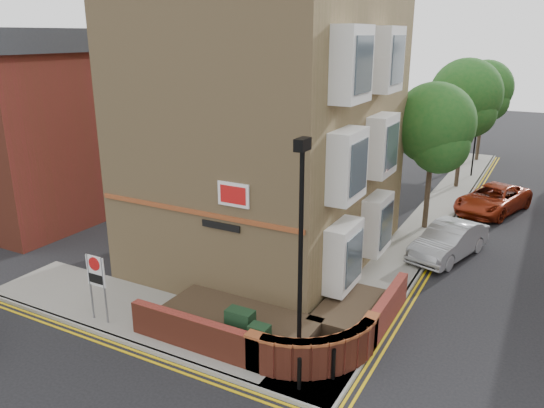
{
  "coord_description": "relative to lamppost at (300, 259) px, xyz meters",
  "views": [
    {
      "loc": [
        6.83,
        -9.97,
        8.74
      ],
      "look_at": [
        -0.74,
        4.0,
        3.65
      ],
      "focal_mm": 35.0,
      "sensor_mm": 36.0,
      "label": 1
    }
  ],
  "objects": [
    {
      "name": "traffic_light_assembly",
      "position": [
        0.8,
        23.8,
        -0.56
      ],
      "size": [
        0.2,
        0.16,
        4.2
      ],
      "color": "black",
      "rests_on": "pavement_main"
    },
    {
      "name": "pavement_corner",
      "position": [
        -5.1,
        0.3,
        -3.28
      ],
      "size": [
        13.0,
        3.0,
        0.12
      ],
      "primitive_type": "cube",
      "color": "gray",
      "rests_on": "ground"
    },
    {
      "name": "pavement_main",
      "position": [
        0.4,
        14.8,
        -3.28
      ],
      "size": [
        2.0,
        32.0,
        0.12
      ],
      "primitive_type": "cube",
      "color": "gray",
      "rests_on": "ground"
    },
    {
      "name": "tree_mid",
      "position": [
        0.4,
        20.85,
        1.85
      ],
      "size": [
        4.03,
        4.03,
        7.42
      ],
      "color": "#382B1E",
      "rests_on": "pavement_main"
    },
    {
      "name": "corner_building",
      "position": [
        -4.44,
        6.8,
        2.88
      ],
      "size": [
        8.95,
        10.4,
        13.6
      ],
      "color": "tan",
      "rests_on": "ground"
    },
    {
      "name": "yellow_lines_side",
      "position": [
        -5.1,
        -1.45,
        -3.34
      ],
      "size": [
        13.0,
        0.28,
        0.01
      ],
      "primitive_type": "cube",
      "color": "gold",
      "rests_on": "ground"
    },
    {
      "name": "ground",
      "position": [
        -1.6,
        -1.2,
        -3.34
      ],
      "size": [
        120.0,
        120.0,
        0.0
      ],
      "primitive_type": "plane",
      "color": "black",
      "rests_on": "ground"
    },
    {
      "name": "kerb_side",
      "position": [
        -5.1,
        -1.2,
        -3.28
      ],
      "size": [
        13.0,
        0.15,
        0.12
      ],
      "primitive_type": "cube",
      "color": "gray",
      "rests_on": "ground"
    },
    {
      "name": "kerb_main_near",
      "position": [
        1.4,
        14.8,
        -3.28
      ],
      "size": [
        0.15,
        32.0,
        0.12
      ],
      "primitive_type": "cube",
      "color": "gray",
      "rests_on": "ground"
    },
    {
      "name": "tree_far",
      "position": [
        0.4,
        28.85,
        1.57
      ],
      "size": [
        3.81,
        3.81,
        7.0
      ],
      "color": "#382B1E",
      "rests_on": "pavement_main"
    },
    {
      "name": "garden_wall",
      "position": [
        -1.6,
        1.3,
        -3.34
      ],
      "size": [
        6.8,
        6.0,
        1.2
      ],
      "primitive_type": null,
      "color": "maroon",
      "rests_on": "ground"
    },
    {
      "name": "tree_near",
      "position": [
        0.4,
        12.85,
        1.36
      ],
      "size": [
        3.64,
        3.65,
        6.7
      ],
      "color": "#382B1E",
      "rests_on": "pavement_main"
    },
    {
      "name": "silver_car_near",
      "position": [
        2.0,
        9.95,
        -2.63
      ],
      "size": [
        2.65,
        4.58,
        1.43
      ],
      "primitive_type": "imported",
      "rotation": [
        0.0,
        0.0,
        -0.28
      ],
      "color": "#A5A8AC",
      "rests_on": "ground"
    },
    {
      "name": "yellow_lines_main",
      "position": [
        1.65,
        14.8,
        -3.34
      ],
      "size": [
        0.28,
        32.0,
        0.01
      ],
      "primitive_type": "cube",
      "color": "gold",
      "rests_on": "ground"
    },
    {
      "name": "zone_sign",
      "position": [
        -6.6,
        -0.7,
        -1.7
      ],
      "size": [
        0.72,
        0.07,
        2.2
      ],
      "color": "slate",
      "rests_on": "pavement_corner"
    },
    {
      "name": "red_car_main",
      "position": [
        2.85,
        17.02,
        -2.64
      ],
      "size": [
        3.73,
        5.51,
        1.4
      ],
      "primitive_type": "imported",
      "rotation": [
        0.0,
        0.0,
        -0.3
      ],
      "color": "maroon",
      "rests_on": "ground"
    },
    {
      "name": "bollard_far",
      "position": [
        1.0,
        -0.0,
        -2.77
      ],
      "size": [
        0.11,
        0.11,
        0.9
      ],
      "primitive_type": "cylinder",
      "color": "black",
      "rests_on": "pavement_corner"
    },
    {
      "name": "lamppost",
      "position": [
        0.0,
        0.0,
        0.0
      ],
      "size": [
        0.25,
        0.5,
        6.3
      ],
      "color": "black",
      "rests_on": "pavement_corner"
    },
    {
      "name": "utility_cabinet_small",
      "position": [
        -1.1,
        -0.2,
        -2.67
      ],
      "size": [
        0.55,
        0.4,
        1.1
      ],
      "primitive_type": "cube",
      "color": "#16321A",
      "rests_on": "pavement_corner"
    },
    {
      "name": "bollard_near",
      "position": [
        0.4,
        -0.8,
        -2.77
      ],
      "size": [
        0.11,
        0.11,
        0.9
      ],
      "primitive_type": "cylinder",
      "color": "black",
      "rests_on": "pavement_corner"
    },
    {
      "name": "utility_cabinet_large",
      "position": [
        -1.9,
        0.1,
        -2.62
      ],
      "size": [
        0.8,
        0.45,
        1.2
      ],
      "primitive_type": "cube",
      "color": "#16321A",
      "rests_on": "pavement_corner"
    },
    {
      "name": "side_building",
      "position": [
        -16.6,
        6.8,
        1.2
      ],
      "size": [
        6.4,
        10.4,
        9.0
      ],
      "color": "maroon",
      "rests_on": "ground"
    }
  ]
}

